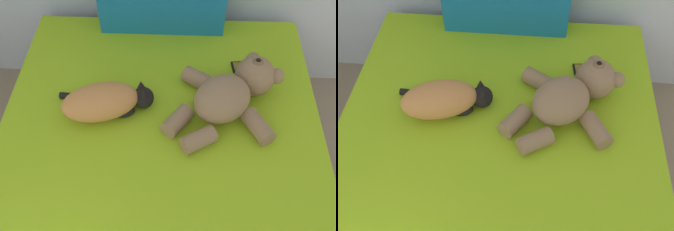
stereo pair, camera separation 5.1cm
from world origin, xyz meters
TOP-DOWN VIEW (x-y plane):
  - bed at (1.63, 2.97)m, footprint 1.49×1.90m
  - cat at (1.38, 3.20)m, footprint 0.44×0.28m
  - teddy_bear at (1.94, 3.26)m, footprint 0.55×0.53m
  - cell_phone at (2.04, 3.52)m, footprint 0.16×0.09m

SIDE VIEW (x-z plane):
  - bed at x=1.63m, z-range 0.00..0.53m
  - cell_phone at x=2.04m, z-range 0.53..0.54m
  - cat at x=1.38m, z-range 0.53..0.68m
  - teddy_bear at x=1.94m, z-range 0.52..0.71m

